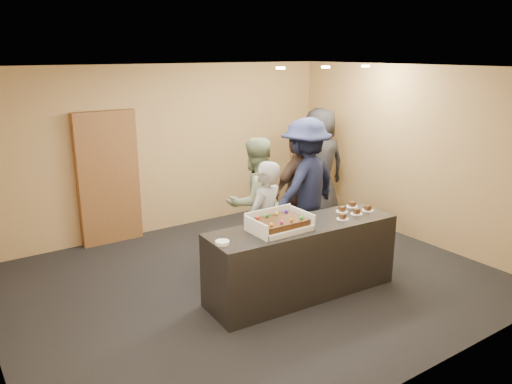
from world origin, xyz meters
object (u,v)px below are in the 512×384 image
at_px(storage_cabinet, 108,178).
at_px(person_dark_suit, 319,165).
at_px(sheet_cake, 280,222).
at_px(person_brown_extra, 298,192).
at_px(serving_counter, 302,259).
at_px(person_sage_man, 255,202).
at_px(plate_stack, 222,243).
at_px(person_server_grey, 265,225).
at_px(cake_box, 278,226).
at_px(person_navy_man, 306,185).

xyz_separation_m(storage_cabinet, person_dark_suit, (3.37, -1.00, -0.03)).
bearing_deg(person_dark_suit, sheet_cake, 52.02).
height_order(person_brown_extra, person_dark_suit, person_dark_suit).
height_order(serving_counter, person_sage_man, person_sage_man).
bearing_deg(plate_stack, storage_cabinet, 94.01).
bearing_deg(person_server_grey, cake_box, 52.34).
xyz_separation_m(sheet_cake, person_dark_suit, (2.39, 2.03, -0.01)).
bearing_deg(sheet_cake, storage_cabinet, 107.98).
xyz_separation_m(storage_cabinet, person_server_grey, (1.10, -2.57, -0.21)).
xyz_separation_m(storage_cabinet, person_sage_man, (1.39, -1.93, -0.13)).
relative_size(plate_stack, person_dark_suit, 0.08).
distance_m(storage_cabinet, person_sage_man, 2.38).
bearing_deg(person_navy_man, plate_stack, 14.66).
xyz_separation_m(serving_counter, person_brown_extra, (0.97, 1.29, 0.39)).
xyz_separation_m(cake_box, person_server_grey, (0.12, 0.44, -0.14)).
distance_m(person_server_grey, person_dark_suit, 2.76).
bearing_deg(plate_stack, serving_counter, 0.34).
bearing_deg(storage_cabinet, serving_counter, -66.30).
bearing_deg(serving_counter, person_brown_extra, 56.21).
distance_m(storage_cabinet, person_navy_man, 3.00).
relative_size(sheet_cake, person_dark_suit, 0.30).
xyz_separation_m(plate_stack, person_dark_suit, (3.16, 2.04, 0.07)).
height_order(storage_cabinet, person_navy_man, storage_cabinet).
bearing_deg(cake_box, plate_stack, -177.64).
xyz_separation_m(serving_counter, sheet_cake, (-0.35, 0.00, 0.55)).
relative_size(serving_counter, person_sage_man, 1.35).
relative_size(person_server_grey, person_sage_man, 0.90).
distance_m(cake_box, person_sage_man, 1.15).
distance_m(plate_stack, person_dark_suit, 3.76).
relative_size(person_brown_extra, person_dark_suit, 0.85).
height_order(plate_stack, person_dark_suit, person_dark_suit).
height_order(plate_stack, person_navy_man, person_navy_man).
relative_size(cake_box, person_sage_man, 0.38).
relative_size(plate_stack, person_navy_man, 0.08).
bearing_deg(person_brown_extra, serving_counter, 46.54).
bearing_deg(person_dark_suit, person_sage_man, 36.72).
relative_size(sheet_cake, person_brown_extra, 0.35).
bearing_deg(person_dark_suit, person_brown_extra, 46.57).
bearing_deg(person_sage_man, plate_stack, 43.73).
bearing_deg(person_sage_man, person_server_grey, 66.21).
distance_m(serving_counter, person_dark_suit, 2.93).
distance_m(serving_counter, person_server_grey, 0.63).
height_order(cake_box, person_dark_suit, person_dark_suit).
height_order(serving_counter, sheet_cake, sheet_cake).
distance_m(storage_cabinet, person_brown_extra, 2.90).
distance_m(serving_counter, sheet_cake, 0.65).
bearing_deg(person_dark_suit, serving_counter, 56.51).
bearing_deg(person_brown_extra, cake_box, 37.32).
distance_m(person_server_grey, person_navy_man, 1.37).
distance_m(plate_stack, person_navy_man, 2.37).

